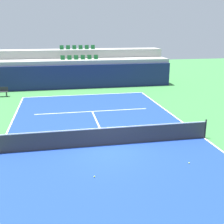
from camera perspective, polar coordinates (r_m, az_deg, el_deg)
ground_plane at (r=14.90m, az=-0.90°, el=-6.70°), size 80.00×80.00×0.00m
court_surface at (r=14.89m, az=-0.90°, el=-6.69°), size 11.00×24.00×0.01m
baseline_far at (r=26.21m, az=-5.52°, el=3.46°), size 11.00×0.10×0.00m
sideline_right at (r=16.66m, az=17.95°, el=-4.94°), size 0.10×24.00×0.00m
service_line_far at (r=20.87m, az=-4.00°, el=0.12°), size 8.26×0.10×0.00m
centre_service_line at (r=17.84m, az=-2.72°, el=-2.70°), size 0.10×6.40×0.00m
back_wall at (r=28.93m, az=-6.19°, el=7.04°), size 18.70×0.30×2.38m
stands_tier_lower at (r=30.23m, az=-6.43°, el=7.82°), size 18.70×2.40×2.79m
stands_tier_upper at (r=32.54m, az=-6.81°, el=9.19°), size 18.70×2.40×3.67m
seating_row_lower at (r=30.14m, az=-6.54°, el=10.71°), size 3.90×0.44×0.44m
seating_row_upper at (r=32.45m, az=-6.95°, el=12.64°), size 3.90×0.44×0.44m
tennis_net at (r=14.70m, az=-0.91°, el=-4.88°), size 11.08×0.08×1.07m
tennis_ball_0 at (r=11.89m, az=-3.58°, el=-12.83°), size 0.07×0.07×0.07m
tennis_ball_1 at (r=13.41m, az=15.23°, el=-9.86°), size 0.07×0.07×0.07m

